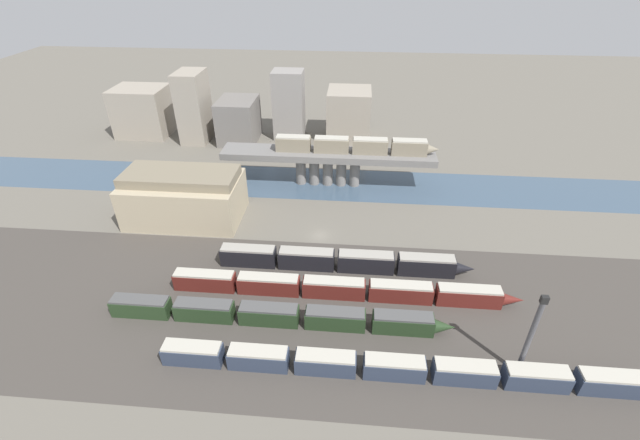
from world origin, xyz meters
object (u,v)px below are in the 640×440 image
at_px(train_on_bridge, 355,146).
at_px(train_yard_far, 341,288).
at_px(warehouse_building, 184,196).
at_px(train_yard_outer, 342,261).
at_px(train_yard_near, 402,368).
at_px(signal_tower, 530,336).
at_px(train_yard_mid, 277,315).

bearing_deg(train_on_bridge, train_yard_far, -91.82).
bearing_deg(warehouse_building, train_yard_outer, -23.43).
height_order(train_yard_near, signal_tower, signal_tower).
relative_size(train_on_bridge, warehouse_building, 1.61).
relative_size(warehouse_building, signal_tower, 1.69).
bearing_deg(train_yard_mid, train_on_bridge, 76.80).
bearing_deg(train_yard_outer, train_yard_mid, -124.30).
bearing_deg(signal_tower, train_yard_outer, 141.12).
distance_m(train_yard_far, signal_tower, 32.29).
distance_m(train_yard_mid, train_yard_outer, 19.01).
bearing_deg(signal_tower, train_yard_mid, 169.75).
xyz_separation_m(warehouse_building, signal_tower, (66.38, -39.29, 2.13)).
distance_m(train_yard_near, train_yard_mid, 22.90).
bearing_deg(train_on_bridge, train_yard_mid, -103.20).
height_order(train_yard_near, train_yard_mid, train_yard_mid).
distance_m(train_yard_near, warehouse_building, 63.90).
xyz_separation_m(train_yard_mid, warehouse_building, (-27.46, 32.24, 4.05)).
distance_m(train_yard_near, train_yard_far, 19.75).
xyz_separation_m(train_on_bridge, train_yard_far, (-1.42, -44.58, -9.80)).
distance_m(train_yard_outer, signal_tower, 36.71).
relative_size(train_yard_far, train_yard_outer, 1.27).
bearing_deg(train_yard_far, train_on_bridge, 88.18).
relative_size(train_yard_mid, train_yard_far, 0.92).
height_order(train_on_bridge, train_yard_mid, train_on_bridge).
height_order(train_yard_near, warehouse_building, warehouse_building).
distance_m(train_yard_far, train_yard_outer, 8.03).
bearing_deg(train_yard_outer, train_yard_far, -89.12).
xyz_separation_m(train_on_bridge, signal_tower, (26.67, -59.30, -3.69)).
distance_m(train_on_bridge, warehouse_building, 44.85).
xyz_separation_m(train_yard_outer, signal_tower, (28.21, -22.75, 5.89)).
xyz_separation_m(train_on_bridge, train_yard_near, (8.67, -61.56, -9.90)).
bearing_deg(train_yard_near, warehouse_building, 139.35).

